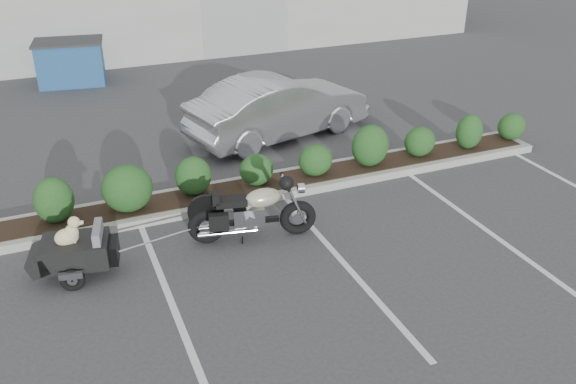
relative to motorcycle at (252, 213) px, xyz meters
name	(u,v)px	position (x,y,z in m)	size (l,w,h in m)	color
ground	(258,260)	(-0.15, -0.65, -0.49)	(90.00, 90.00, 0.00)	#38383A
planter_kerb	(267,187)	(0.85, 1.55, -0.41)	(12.00, 1.00, 0.15)	#9E9E93
motorcycle	(252,213)	(0.00, 0.00, 0.00)	(2.11, 0.90, 1.22)	black
pet_trailer	(75,251)	(-2.78, 0.03, -0.06)	(1.72, 0.98, 1.01)	black
sedan	(279,107)	(2.10, 4.07, 0.22)	(1.50, 4.29, 1.41)	silver
dumpster	(71,62)	(-1.91, 10.23, 0.15)	(2.08, 1.57, 1.25)	navy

